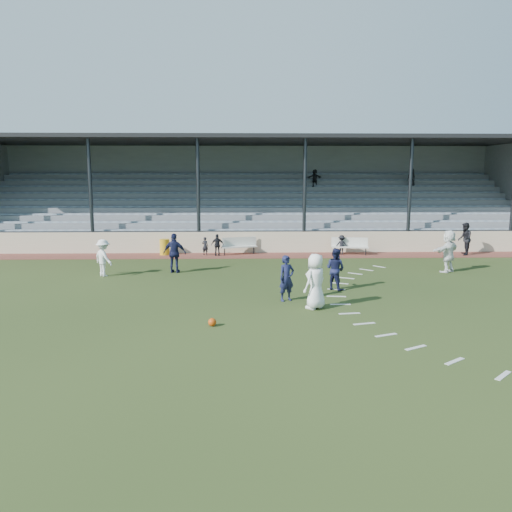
% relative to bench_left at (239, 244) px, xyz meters
% --- Properties ---
extents(ground, '(90.00, 90.00, 0.00)m').
position_rel_bench_left_xyz_m(ground, '(0.70, -10.93, -0.58)').
color(ground, '#293817').
rests_on(ground, ground).
extents(cinder_track, '(34.00, 2.00, 0.02)m').
position_rel_bench_left_xyz_m(cinder_track, '(0.70, -0.43, -0.57)').
color(cinder_track, brown).
rests_on(cinder_track, ground).
extents(retaining_wall, '(34.00, 0.18, 1.20)m').
position_rel_bench_left_xyz_m(retaining_wall, '(0.70, 0.62, 0.02)').
color(retaining_wall, beige).
rests_on(retaining_wall, ground).
extents(bench_left, '(2.03, 1.04, 0.95)m').
position_rel_bench_left_xyz_m(bench_left, '(0.00, 0.00, 0.00)').
color(bench_left, silver).
rests_on(bench_left, cinder_track).
extents(bench_right, '(2.04, 0.75, 0.95)m').
position_rel_bench_left_xyz_m(bench_right, '(6.14, -0.29, 0.00)').
color(bench_right, silver).
rests_on(bench_right, cinder_track).
extents(trash_bin, '(0.54, 0.54, 0.87)m').
position_rel_bench_left_xyz_m(trash_bin, '(-4.14, -0.09, -0.13)').
color(trash_bin, gold).
rests_on(trash_bin, cinder_track).
extents(football, '(0.24, 0.24, 0.24)m').
position_rel_bench_left_xyz_m(football, '(-0.73, -13.29, -0.46)').
color(football, '#BF420B').
rests_on(football, ground).
extents(player_white_lead, '(1.06, 1.05, 1.86)m').
position_rel_bench_left_xyz_m(player_white_lead, '(2.60, -11.41, 0.34)').
color(player_white_lead, white).
rests_on(player_white_lead, ground).
extents(player_navy_lead, '(0.71, 0.61, 1.63)m').
position_rel_bench_left_xyz_m(player_navy_lead, '(1.73, -10.35, 0.23)').
color(player_navy_lead, '#15193B').
rests_on(player_navy_lead, ground).
extents(player_navy_mid, '(1.00, 0.99, 1.63)m').
position_rel_bench_left_xyz_m(player_navy_mid, '(3.78, -8.65, 0.23)').
color(player_navy_mid, '#15193B').
rests_on(player_navy_mid, ground).
extents(player_white_wing, '(1.19, 1.15, 1.63)m').
position_rel_bench_left_xyz_m(player_white_wing, '(-5.93, -5.80, 0.23)').
color(player_white_wing, white).
rests_on(player_white_wing, ground).
extents(player_navy_wing, '(1.11, 0.60, 1.80)m').
position_rel_bench_left_xyz_m(player_navy_wing, '(-2.91, -5.10, 0.32)').
color(player_navy_wing, '#15193B').
rests_on(player_navy_wing, ground).
extents(player_white_back, '(1.77, 1.55, 1.94)m').
position_rel_bench_left_xyz_m(player_white_back, '(9.59, -5.29, 0.38)').
color(player_white_back, white).
rests_on(player_white_back, ground).
extents(official, '(0.91, 1.03, 1.79)m').
position_rel_bench_left_xyz_m(official, '(12.44, -0.60, 0.33)').
color(official, black).
rests_on(official, cinder_track).
extents(sub_left_near, '(0.43, 0.36, 1.00)m').
position_rel_bench_left_xyz_m(sub_left_near, '(-1.88, -0.26, -0.06)').
color(sub_left_near, black).
rests_on(sub_left_near, cinder_track).
extents(sub_left_far, '(0.72, 0.33, 1.19)m').
position_rel_bench_left_xyz_m(sub_left_far, '(-1.19, -0.51, 0.03)').
color(sub_left_far, black).
rests_on(sub_left_far, cinder_track).
extents(sub_right, '(0.75, 0.49, 1.08)m').
position_rel_bench_left_xyz_m(sub_right, '(5.69, -0.24, -0.02)').
color(sub_right, black).
rests_on(sub_right, cinder_track).
extents(grandstand, '(34.60, 9.00, 6.61)m').
position_rel_bench_left_xyz_m(grandstand, '(0.71, 5.34, 1.62)').
color(grandstand, gray).
rests_on(grandstand, ground).
extents(penalty_arc, '(3.89, 14.63, 0.01)m').
position_rel_bench_left_xyz_m(penalty_arc, '(4.83, -10.93, -0.58)').
color(penalty_arc, silver).
rests_on(penalty_arc, ground).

